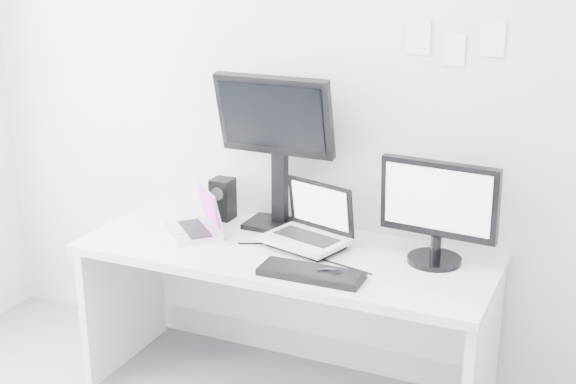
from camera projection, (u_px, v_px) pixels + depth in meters
name	position (u px, v px, depth m)	size (l,w,h in m)	color
back_wall	(318.00, 94.00, 3.51)	(3.60, 3.60, 0.00)	silver
desk	(286.00, 325.00, 3.52)	(1.80, 0.70, 0.73)	silver
macbook	(192.00, 210.00, 3.55)	(0.30, 0.22, 0.22)	silver
speaker	(223.00, 199.00, 3.74)	(0.10, 0.10, 0.20)	black
dell_laptop	(304.00, 217.00, 3.37)	(0.35, 0.27, 0.29)	silver
rear_monitor	(277.00, 150.00, 3.55)	(0.54, 0.20, 0.74)	black
samsung_monitor	(437.00, 211.00, 3.20)	(0.49, 0.22, 0.45)	black
keyboard	(311.00, 273.00, 3.13)	(0.42, 0.15, 0.03)	black
mouse	(329.00, 274.00, 3.11)	(0.12, 0.08, 0.04)	black
wall_note_0	(419.00, 38.00, 3.25)	(0.10, 0.00, 0.14)	white
wall_note_1	(454.00, 50.00, 3.21)	(0.09, 0.00, 0.13)	white
wall_note_2	(492.00, 39.00, 3.13)	(0.10, 0.00, 0.14)	white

